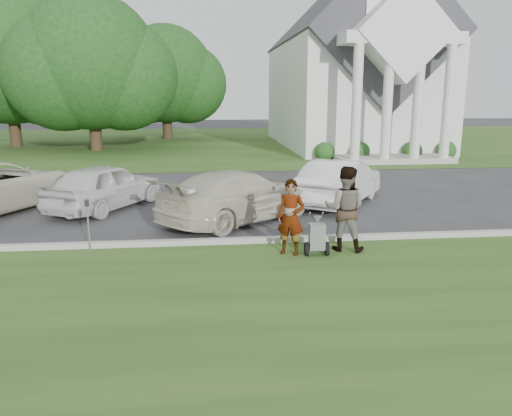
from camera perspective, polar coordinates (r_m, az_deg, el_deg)
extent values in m
plane|color=#333335|center=(11.76, -0.31, -4.86)|extent=(120.00, 120.00, 0.00)
cube|color=#274A19|center=(8.97, 1.61, -10.67)|extent=(80.00, 7.00, 0.01)
cube|color=#274A19|center=(38.33, -4.33, 7.55)|extent=(80.00, 30.00, 0.01)
cube|color=#9E9E93|center=(12.26, -0.57, -3.74)|extent=(80.00, 0.18, 0.15)
cube|color=white|center=(36.56, 10.33, 12.61)|extent=(9.00, 16.00, 7.00)
cube|color=#38383D|center=(36.72, 10.56, 18.07)|extent=(9.19, 17.00, 9.19)
cube|color=#9E9E93|center=(28.05, 15.26, 5.45)|extent=(6.20, 2.60, 0.30)
cylinder|color=white|center=(26.11, 11.42, 11.40)|extent=(0.50, 0.50, 6.00)
cylinder|color=white|center=(26.63, 14.77, 11.26)|extent=(0.50, 0.50, 6.00)
cylinder|color=white|center=(27.23, 17.99, 11.09)|extent=(0.50, 0.50, 6.00)
cylinder|color=white|center=(27.91, 21.05, 10.89)|extent=(0.50, 0.50, 6.00)
cube|color=white|center=(27.78, 16.20, 18.06)|extent=(6.20, 2.00, 0.60)
cube|color=white|center=(27.81, 16.25, 18.67)|extent=(5.09, 2.20, 5.09)
sphere|color=#1E4C19|center=(27.82, 7.85, 6.35)|extent=(1.10, 1.10, 1.10)
sphere|color=#1E4C19|center=(28.36, 11.80, 6.32)|extent=(1.10, 1.10, 1.10)
sphere|color=#1E4C19|center=(29.41, 17.41, 6.23)|extent=(1.10, 1.10, 1.10)
sphere|color=#1E4C19|center=(30.25, 20.92, 6.14)|extent=(1.10, 1.10, 1.10)
cylinder|color=#332316|center=(33.91, -17.92, 8.97)|extent=(0.76, 0.76, 3.20)
sphere|color=#144217|center=(33.91, -18.39, 15.56)|extent=(8.40, 8.40, 8.40)
sphere|color=#144217|center=(33.83, -14.95, 14.36)|extent=(6.89, 6.89, 6.89)
sphere|color=#144217|center=(33.97, -21.27, 14.28)|extent=(7.22, 7.22, 7.22)
cylinder|color=#332316|center=(38.42, -25.92, 9.00)|extent=(0.76, 0.76, 3.60)
sphere|color=#144217|center=(38.46, -26.57, 15.43)|extent=(9.20, 9.20, 9.20)
sphere|color=#144217|center=(38.05, -23.26, 14.38)|extent=(7.54, 7.54, 7.54)
cylinder|color=#332316|center=(41.30, -10.13, 9.86)|extent=(0.76, 0.76, 3.00)
sphere|color=#144217|center=(41.27, -10.33, 14.84)|extent=(7.60, 7.60, 7.60)
sphere|color=#144217|center=(41.47, -7.83, 13.86)|extent=(6.23, 6.23, 6.23)
sphere|color=#144217|center=(41.09, -12.51, 13.96)|extent=(6.54, 6.54, 6.54)
cylinder|color=black|center=(11.38, 5.78, -4.70)|extent=(0.09, 0.32, 0.32)
cylinder|color=black|center=(11.47, 8.09, -4.63)|extent=(0.09, 0.32, 0.32)
cylinder|color=#2D2D33|center=(11.42, 6.94, -4.66)|extent=(0.53, 0.06, 0.04)
cube|color=#999DA2|center=(11.34, 6.98, -3.26)|extent=(0.36, 0.30, 0.58)
cone|color=#999DA2|center=(11.24, 7.03, -1.37)|extent=(0.19, 0.19, 0.17)
cylinder|color=#2D2D33|center=(11.22, 7.05, -0.95)|extent=(0.04, 0.04, 0.06)
cylinder|color=#999DA2|center=(11.73, 5.86, -1.36)|extent=(0.06, 0.78, 0.56)
cylinder|color=#999DA2|center=(11.78, 7.28, -1.33)|extent=(0.06, 0.78, 0.56)
cylinder|color=#999DA2|center=(12.06, 6.30, 0.33)|extent=(0.34, 0.04, 0.03)
imported|color=#999999|center=(11.26, 3.99, -1.14)|extent=(0.74, 0.64, 1.72)
imported|color=#999999|center=(11.70, 10.12, -0.14)|extent=(1.16, 1.04, 1.98)
cylinder|color=#999DA2|center=(12.13, -18.58, -2.29)|extent=(0.04, 0.04, 1.10)
cube|color=#2D2D33|center=(11.99, -18.79, 0.57)|extent=(0.09, 0.06, 0.16)
cylinder|color=#999DA2|center=(11.98, -18.82, 0.95)|extent=(0.08, 0.08, 0.03)
imported|color=silver|center=(16.50, -16.86, 2.41)|extent=(3.60, 4.63, 1.47)
imported|color=beige|center=(14.32, -2.03, 1.41)|extent=(5.19, 4.83, 1.47)
imported|color=silver|center=(16.75, 9.53, 2.96)|extent=(3.83, 4.61, 1.48)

